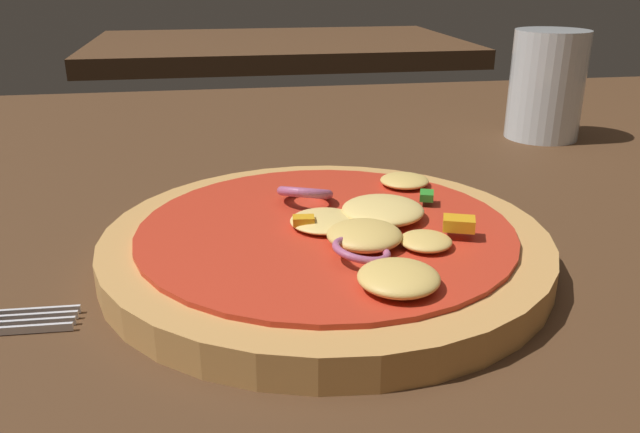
% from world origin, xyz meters
% --- Properties ---
extents(dining_table, '(1.20, 1.10, 0.04)m').
position_xyz_m(dining_table, '(0.00, 0.00, 0.02)').
color(dining_table, '#4C301C').
rests_on(dining_table, ground).
extents(pizza, '(0.26, 0.26, 0.04)m').
position_xyz_m(pizza, '(-0.03, -0.02, 0.05)').
color(pizza, tan).
rests_on(pizza, dining_table).
extents(beer_glass, '(0.07, 0.07, 0.10)m').
position_xyz_m(beer_glass, '(0.23, 0.23, 0.08)').
color(beer_glass, silver).
rests_on(beer_glass, dining_table).
extents(background_table, '(0.83, 0.53, 0.04)m').
position_xyz_m(background_table, '(0.06, 1.15, 0.02)').
color(background_table, '#4C301C').
rests_on(background_table, ground).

